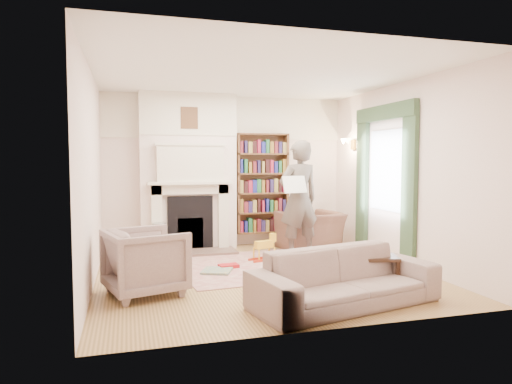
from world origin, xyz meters
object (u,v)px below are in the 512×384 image
object	(u,v)px
bookcase	(262,183)
rocking_horse	(264,247)
coffee_table	(367,273)
man_reading	(299,199)
armchair_reading	(310,231)
paraffin_heater	(159,239)
armchair_left	(146,261)
sofa	(345,278)

from	to	relation	value
bookcase	rocking_horse	xyz separation A→B (m)	(-0.37, -1.35, -0.96)
coffee_table	rocking_horse	size ratio (longest dim) A/B	1.42
man_reading	coffee_table	bearing A→B (deg)	82.86
armchair_reading	paraffin_heater	distance (m)	2.68
paraffin_heater	coffee_table	bearing A→B (deg)	-50.88
armchair_left	rocking_horse	world-z (taller)	armchair_left
sofa	bookcase	bearing A→B (deg)	75.22
bookcase	paraffin_heater	xyz separation A→B (m)	(-1.96, -0.47, -0.90)
armchair_left	sofa	xyz separation A→B (m)	(2.11, -1.04, -0.09)
sofa	man_reading	distance (m)	2.64
man_reading	rocking_horse	xyz separation A→B (m)	(-0.64, -0.12, -0.75)
paraffin_heater	rocking_horse	xyz separation A→B (m)	(1.59, -0.88, -0.06)
sofa	coffee_table	size ratio (longest dim) A/B	3.05
armchair_left	coffee_table	xyz separation A→B (m)	(2.62, -0.61, -0.18)
bookcase	man_reading	xyz separation A→B (m)	(0.27, -1.23, -0.21)
armchair_left	coffee_table	size ratio (longest dim) A/B	1.26
coffee_table	armchair_left	bearing A→B (deg)	-178.20
armchair_reading	rocking_horse	xyz separation A→B (m)	(-1.09, -0.72, -0.12)
sofa	paraffin_heater	distance (m)	3.74
man_reading	bookcase	bearing A→B (deg)	-87.34
bookcase	sofa	xyz separation A→B (m)	(-0.16, -3.75, -0.86)
man_reading	rocking_horse	world-z (taller)	man_reading
rocking_horse	coffee_table	bearing A→B (deg)	-86.15
armchair_left	sofa	distance (m)	2.36
rocking_horse	armchair_reading	bearing A→B (deg)	17.32
bookcase	armchair_left	bearing A→B (deg)	-129.93
armchair_reading	sofa	size ratio (longest dim) A/B	0.49
armchair_reading	sofa	world-z (taller)	armchair_reading
rocking_horse	armchair_left	bearing A→B (deg)	-160.93
bookcase	armchair_reading	xyz separation A→B (m)	(0.72, -0.63, -0.84)
armchair_left	coffee_table	distance (m)	2.70
armchair_reading	coffee_table	size ratio (longest dim) A/B	1.48
rocking_horse	bookcase	bearing A→B (deg)	58.42
sofa	rocking_horse	distance (m)	2.41
armchair_left	man_reading	world-z (taller)	man_reading
man_reading	armchair_left	bearing A→B (deg)	20.63
sofa	man_reading	xyz separation A→B (m)	(0.42, 2.52, 0.66)
man_reading	sofa	bearing A→B (deg)	70.85
armchair_reading	man_reading	xyz separation A→B (m)	(-0.45, -0.60, 0.63)
man_reading	coffee_table	size ratio (longest dim) A/B	2.77
armchair_reading	bookcase	bearing A→B (deg)	-50.19
coffee_table	rocking_horse	xyz separation A→B (m)	(-0.73, 1.97, -0.01)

